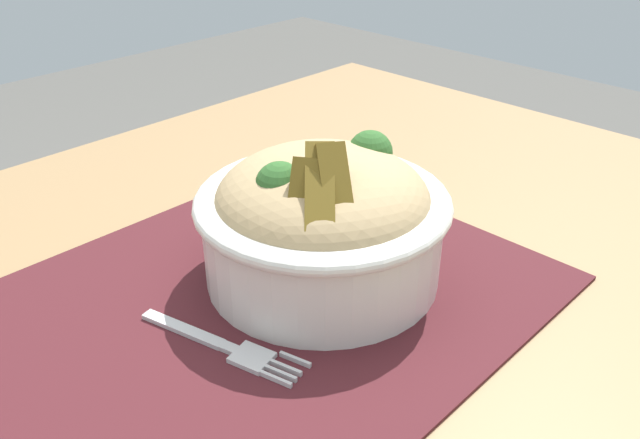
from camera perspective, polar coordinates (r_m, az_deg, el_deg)
name	(u,v)px	position (r m, az deg, el deg)	size (l,w,h in m)	color
table	(245,400)	(0.53, -6.50, -15.32)	(1.12, 0.78, 0.71)	#99754C
placemat	(267,297)	(0.51, -4.66, -6.72)	(0.40, 0.34, 0.00)	#47191E
bowl	(320,216)	(0.50, 0.01, 0.28)	(0.21, 0.21, 0.13)	silver
fork	(226,347)	(0.46, -8.19, -10.88)	(0.05, 0.13, 0.00)	#BDBDBD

